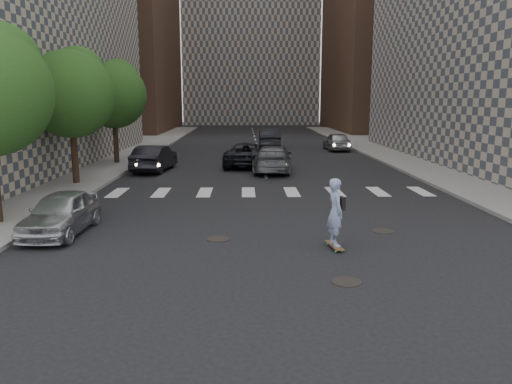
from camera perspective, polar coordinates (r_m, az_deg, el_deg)
The scene contains 15 objects.
ground at distance 14.24m, azimuth 3.50°, elevation -6.70°, with size 160.00×160.00×0.00m, color black.
sidewalk_left at distance 36.33m, azimuth -22.89°, elevation 3.21°, with size 13.00×80.00×0.15m, color gray.
sidewalk_right at distance 37.26m, azimuth 23.58°, elevation 3.32°, with size 13.00×80.00×0.15m, color gray.
tree_b at distance 26.03m, azimuth -20.26°, elevation 10.88°, with size 4.20×4.20×6.60m.
tree_c at distance 33.71m, azimuth -15.86°, elevation 10.92°, with size 4.20×4.20×6.60m.
manhole_a at distance 12.06m, azimuth 10.30°, elevation -10.05°, with size 0.70×0.70×0.02m, color black.
manhole_b at distance 15.36m, azimuth -4.37°, elevation -5.37°, with size 0.70×0.70×0.02m, color black.
manhole_c at distance 16.72m, azimuth 14.29°, elevation -4.35°, with size 0.70×0.70×0.02m, color black.
skateboarder at distance 14.31m, azimuth 9.09°, elevation -2.29°, with size 0.57×1.05×2.04m.
silver_sedan at distance 16.97m, azimuth -21.38°, elevation -2.22°, with size 1.60×3.97×1.35m, color #B3B5BA.
traffic_car_a at distance 30.16m, azimuth -11.53°, elevation 3.81°, with size 1.63×4.68×1.54m, color black.
traffic_car_b at distance 29.29m, azimuth 1.95°, elevation 3.83°, with size 2.17×5.34×1.55m, color #4F5255.
traffic_car_c at distance 31.73m, azimuth -1.06°, elevation 4.32°, with size 2.51×5.44×1.51m, color black.
traffic_car_d at distance 42.09m, azimuth 9.21°, elevation 5.73°, with size 1.78×4.41×1.50m, color #A6A9AD.
traffic_car_e at distance 43.83m, azimuth 1.51°, elevation 6.14°, with size 1.73×4.97×1.64m, color black.
Camera 1 is at (-1.19, -13.54, 4.23)m, focal length 35.00 mm.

